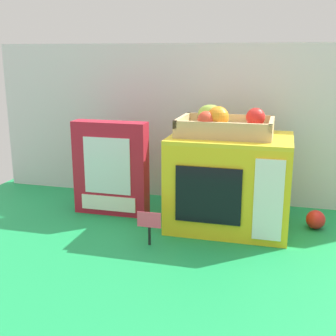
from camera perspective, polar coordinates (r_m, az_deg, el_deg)
ground_plane at (r=1.47m, az=2.48°, el=-6.85°), size 1.70×1.70×0.00m
display_back_panel at (r=1.63m, az=4.52°, el=5.71°), size 1.61×0.03×0.57m
toy_microwave at (r=1.40m, az=7.95°, el=-1.78°), size 0.37×0.28×0.29m
food_groups_crate at (r=1.37m, az=7.28°, el=5.51°), size 0.29×0.20×0.09m
cookie_set_box at (r=1.51m, az=-7.39°, el=-0.05°), size 0.25×0.07×0.32m
price_sign at (r=1.27m, az=-2.45°, el=-7.13°), size 0.07×0.01×0.10m
loose_toy_apple at (r=1.47m, az=18.50°, el=-6.33°), size 0.06×0.06×0.06m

